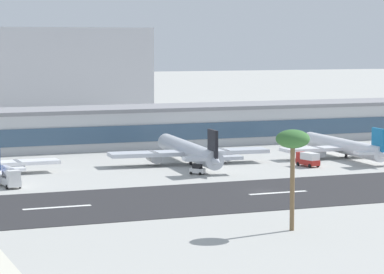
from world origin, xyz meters
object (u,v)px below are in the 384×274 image
(airliner_blue_tail_gate_2, at_px, (346,147))
(airliner_black_tail_gate_1, at_px, (190,152))
(palm_tree_1, at_px, (293,143))
(terminal_building, at_px, (127,127))
(service_baggage_tug_0, at_px, (197,170))
(service_box_truck_2, at_px, (308,159))
(service_fuel_truck_1, at_px, (9,177))

(airliner_blue_tail_gate_2, bearing_deg, airliner_black_tail_gate_1, 89.03)
(palm_tree_1, bearing_deg, airliner_blue_tail_gate_2, 54.02)
(terminal_building, bearing_deg, palm_tree_1, -95.58)
(airliner_black_tail_gate_1, height_order, service_baggage_tug_0, airliner_black_tail_gate_1)
(terminal_building, height_order, service_box_truck_2, terminal_building)
(terminal_building, xyz_separation_m, service_baggage_tug_0, (-2.40, -57.70, -4.38))
(airliner_black_tail_gate_1, bearing_deg, airliner_blue_tail_gate_2, -88.49)
(terminal_building, relative_size, palm_tree_1, 13.43)
(service_box_truck_2, bearing_deg, airliner_blue_tail_gate_2, -69.04)
(service_baggage_tug_0, distance_m, service_fuel_truck_1, 41.09)
(service_baggage_tug_0, height_order, service_box_truck_2, service_box_truck_2)
(service_baggage_tug_0, height_order, palm_tree_1, palm_tree_1)
(service_fuel_truck_1, relative_size, palm_tree_1, 0.57)
(palm_tree_1, bearing_deg, service_fuel_truck_1, 118.42)
(service_fuel_truck_1, bearing_deg, service_baggage_tug_0, 88.95)
(terminal_building, height_order, airliner_blue_tail_gate_2, terminal_building)
(service_baggage_tug_0, bearing_deg, airliner_black_tail_gate_1, 122.79)
(service_fuel_truck_1, bearing_deg, airliner_black_tail_gate_1, 106.68)
(terminal_building, distance_m, palm_tree_1, 119.79)
(terminal_building, bearing_deg, service_box_truck_2, -64.89)
(airliner_blue_tail_gate_2, relative_size, service_box_truck_2, 6.60)
(terminal_building, bearing_deg, service_baggage_tug_0, -92.38)
(airliner_blue_tail_gate_2, distance_m, service_fuel_truck_1, 86.70)
(airliner_blue_tail_gate_2, bearing_deg, service_box_truck_2, 124.99)
(service_fuel_truck_1, xyz_separation_m, palm_tree_1, (31.76, -58.70, 11.34))
(service_baggage_tug_0, distance_m, service_box_truck_2, 28.42)
(airliner_black_tail_gate_1, xyz_separation_m, service_box_truck_2, (23.94, -12.72, -1.32))
(terminal_building, height_order, palm_tree_1, palm_tree_1)
(airliner_black_tail_gate_1, distance_m, airliner_blue_tail_gate_2, 40.09)
(airliner_blue_tail_gate_2, distance_m, palm_tree_1, 91.85)
(airliner_blue_tail_gate_2, height_order, service_box_truck_2, airliner_blue_tail_gate_2)
(terminal_building, distance_m, airliner_blue_tail_gate_2, 61.69)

